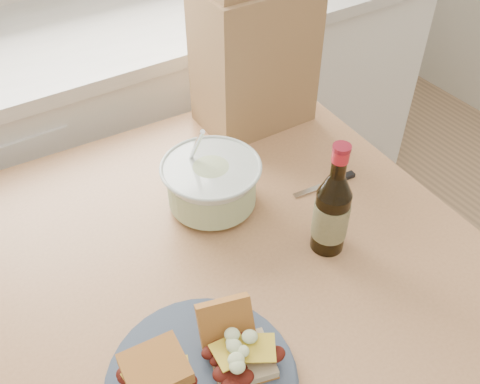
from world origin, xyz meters
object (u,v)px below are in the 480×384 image
coleslaw_bowl (212,186)px  paper_bag (255,57)px  plate (202,379)px  beer_bottle (332,211)px  dining_table (228,281)px

coleslaw_bowl → paper_bag: 0.38m
plate → beer_bottle: beer_bottle is taller
dining_table → plate: size_ratio=3.30×
beer_bottle → coleslaw_bowl: bearing=106.3°
dining_table → paper_bag: (0.31, 0.36, 0.31)m
dining_table → beer_bottle: 0.30m
coleslaw_bowl → beer_bottle: 0.28m
plate → paper_bag: 0.80m
plate → coleslaw_bowl: bearing=57.0°
dining_table → coleslaw_bowl: (0.04, 0.12, 0.18)m
paper_bag → beer_bottle: bearing=-105.0°
dining_table → plate: bearing=-126.9°
plate → paper_bag: bearing=49.9°
dining_table → beer_bottle: bearing=-29.8°
dining_table → coleslaw_bowl: 0.22m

